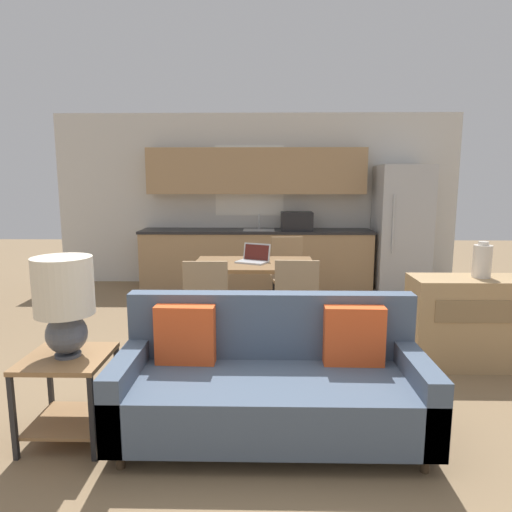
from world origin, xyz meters
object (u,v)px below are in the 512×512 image
object	(u,v)px
dining_chair_near_right	(296,303)
laptop	(254,258)
side_table	(68,383)
dining_chair_near_left	(207,304)
dining_table	(254,269)
couch	(271,383)
table_lamp	(64,299)
dining_chair_far_right	(288,271)
vase	(482,261)
refrigerator	(401,228)
credenza	(482,322)

from	to	relation	value
dining_chair_near_right	laptop	size ratio (longest dim) A/B	2.39
side_table	dining_chair_near_left	distance (m)	1.55
dining_table	laptop	size ratio (longest dim) A/B	3.28
couch	side_table	xyz separation A→B (m)	(-1.30, -0.10, 0.03)
dining_chair_near_right	laptop	distance (m)	0.94
table_lamp	dining_chair_far_right	bearing A→B (deg)	62.36
couch	dining_chair_near_left	distance (m)	1.40
dining_chair_near_left	vase	bearing A→B (deg)	176.70
refrigerator	dining_chair_near_left	distance (m)	3.92
side_table	laptop	size ratio (longest dim) A/B	1.42
credenza	dining_chair_far_right	xyz separation A→B (m)	(-1.66, 1.67, 0.12)
refrigerator	side_table	distance (m)	5.44
refrigerator	vase	distance (m)	2.99
table_lamp	refrigerator	bearing A→B (deg)	52.09
credenza	vase	xyz separation A→B (m)	(-0.03, 0.02, 0.55)
table_lamp	dining_chair_far_right	distance (m)	3.33
couch	side_table	distance (m)	1.30
dining_chair_far_right	laptop	bearing A→B (deg)	-125.56
dining_table	dining_chair_near_right	size ratio (longest dim) A/B	1.37
dining_chair_near_right	table_lamp	bearing A→B (deg)	46.08
couch	dining_chair_near_right	distance (m)	1.36
vase	dining_chair_near_left	size ratio (longest dim) A/B	0.34
couch	refrigerator	bearing A→B (deg)	63.93
couch	credenza	world-z (taller)	couch
refrigerator	vase	world-z (taller)	refrigerator
refrigerator	couch	distance (m)	4.67
refrigerator	dining_chair_near_left	xyz separation A→B (m)	(-2.61, -2.89, -0.42)
table_lamp	laptop	world-z (taller)	table_lamp
laptop	vase	bearing A→B (deg)	-0.02
side_table	dining_chair_far_right	distance (m)	3.31
table_lamp	dining_chair_near_right	xyz separation A→B (m)	(1.54, 1.43, -0.41)
refrigerator	dining_table	xyz separation A→B (m)	(-2.20, -2.08, -0.25)
vase	dining_chair_far_right	distance (m)	2.36
side_table	vase	distance (m)	3.46
credenza	dining_chair_near_left	bearing A→B (deg)	177.39
dining_table	dining_chair_near_left	bearing A→B (deg)	-116.91
table_lamp	laptop	distance (m)	2.49
vase	dining_chair_far_right	world-z (taller)	vase
table_lamp	dining_chair_far_right	xyz separation A→B (m)	(1.53, 2.93, -0.41)
table_lamp	dining_chair_near_right	distance (m)	2.14
refrigerator	table_lamp	bearing A→B (deg)	-127.91
dining_chair_near_left	dining_chair_near_right	size ratio (longest dim) A/B	1.00
dining_table	dining_chair_far_right	size ratio (longest dim) A/B	1.37
couch	table_lamp	size ratio (longest dim) A/B	3.10
side_table	credenza	distance (m)	3.44
dining_chair_near_left	dining_chair_near_right	xyz separation A→B (m)	(0.83, 0.06, 0.00)
credenza	dining_chair_far_right	world-z (taller)	dining_chair_far_right
dining_table	dining_chair_near_right	bearing A→B (deg)	-61.34
refrigerator	dining_chair_far_right	bearing A→B (deg)	-143.24
dining_chair_near_right	laptop	xyz separation A→B (m)	(-0.41, 0.79, 0.30)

